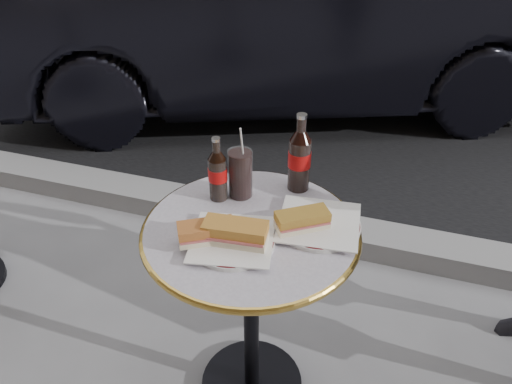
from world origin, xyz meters
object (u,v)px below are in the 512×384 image
(plate_right, at_px, (319,225))
(cola_bottle_left, at_px, (217,169))
(parked_car, at_px, (286,11))
(bistro_table, at_px, (251,316))
(plate_left, at_px, (233,241))
(cola_glass, at_px, (240,174))
(cola_bottle_right, at_px, (300,153))

(plate_right, relative_size, cola_bottle_left, 1.14)
(cola_bottle_left, xyz_separation_m, parked_car, (-0.41, 2.35, -0.15))
(bistro_table, relative_size, plate_left, 3.19)
(parked_car, bearing_deg, cola_glass, 169.62)
(bistro_table, height_order, cola_glass, cola_glass)
(plate_right, xyz_separation_m, cola_bottle_right, (-0.10, 0.18, 0.12))
(bistro_table, distance_m, parked_car, 2.54)
(cola_glass, height_order, parked_car, parked_car)
(cola_glass, bearing_deg, cola_bottle_left, -148.76)
(plate_right, xyz_separation_m, cola_bottle_left, (-0.32, 0.05, 0.10))
(cola_glass, bearing_deg, plate_right, -17.61)
(cola_bottle_right, distance_m, parked_car, 2.32)
(plate_right, relative_size, parked_car, 0.06)
(cola_bottle_left, bearing_deg, cola_bottle_right, 30.41)
(plate_left, relative_size, plate_right, 0.97)
(bistro_table, distance_m, cola_bottle_left, 0.50)
(bistro_table, distance_m, plate_right, 0.42)
(cola_bottle_right, bearing_deg, bistro_table, -108.44)
(plate_left, xyz_separation_m, plate_right, (0.21, 0.14, 0.00))
(plate_right, xyz_separation_m, parked_car, (-0.73, 2.40, -0.05))
(plate_right, height_order, parked_car, parked_car)
(plate_right, bearing_deg, parked_car, 106.91)
(plate_left, distance_m, cola_glass, 0.24)
(cola_bottle_left, distance_m, parked_car, 2.39)
(bistro_table, relative_size, plate_right, 3.11)
(bistro_table, height_order, plate_right, plate_right)
(cola_bottle_left, distance_m, cola_glass, 0.07)
(cola_bottle_right, bearing_deg, cola_glass, -149.90)
(cola_glass, distance_m, parked_car, 2.37)
(cola_bottle_right, height_order, cola_glass, cola_bottle_right)
(cola_bottle_right, bearing_deg, plate_right, -59.54)
(bistro_table, xyz_separation_m, plate_left, (-0.02, -0.08, 0.37))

